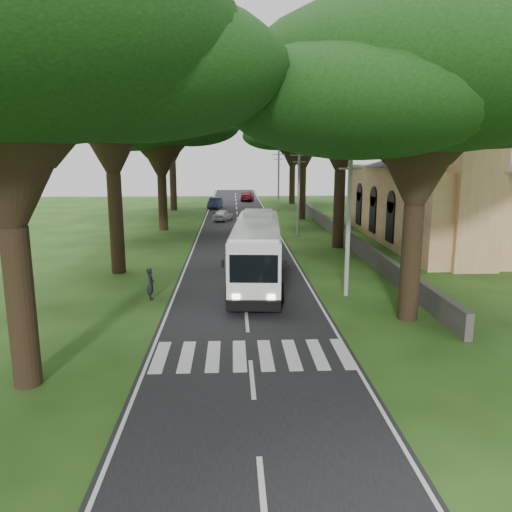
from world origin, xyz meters
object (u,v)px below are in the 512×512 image
church (452,186)px  pedestrian (151,284)px  pole_near (349,219)px  distant_car_b (215,203)px  pole_far (279,179)px  distant_car_a (223,215)px  pole_mid (299,191)px  distant_car_c (247,196)px  coach_bus (257,251)px

church → pedestrian: (-22.81, -15.84, -4.06)m
church → pole_near: 19.88m
pole_near → distant_car_b: 44.76m
church → pole_far: size_ratio=3.00×
pole_far → distant_car_a: 12.25m
pole_mid → pedestrian: bearing=-117.2°
distant_car_b → distant_car_c: distant_car_c is taller
pole_near → distant_car_c: 55.14m
church → coach_bus: 21.45m
pole_near → distant_car_c: bearing=93.8°
pole_mid → distant_car_c: (-3.65, 34.91, -3.41)m
distant_car_a → pedestrian: 31.16m
church → distant_car_a: size_ratio=6.35×
church → pole_far: 27.41m
distant_car_c → pedestrian: 55.62m
pole_near → pedestrian: size_ratio=4.73×
church → pole_mid: (-12.36, 4.45, -0.73)m
church → pole_far: (-12.36, 24.45, -0.73)m
pole_mid → pedestrian: (-10.44, -20.29, -3.33)m
coach_bus → distant_car_a: bearing=99.3°
pole_near → coach_bus: size_ratio=0.64×
distant_car_b → distant_car_a: bearing=-78.0°
pole_mid → distant_car_c: pole_mid is taller
distant_car_c → distant_car_b: bearing=70.2°
church → distant_car_c: church is taller
distant_car_a → distant_car_c: size_ratio=0.74×
pole_mid → coach_bus: 17.89m
pole_near → pole_mid: size_ratio=1.00×
pedestrian → pole_near: bearing=-94.2°
church → pedestrian: size_ratio=14.18×
coach_bus → distant_car_a: size_ratio=3.33×
pole_far → coach_bus: size_ratio=0.64×
pole_far → pole_near: bearing=-90.0°
pole_near → pedestrian: pole_near is taller
church → pole_near: church is taller
coach_bus → distant_car_c: 52.05m
distant_car_b → pedestrian: (-1.94, -44.11, 0.08)m
church → distant_car_a: bearing=142.2°
coach_bus → distant_car_c: size_ratio=2.45×
pole_near → pedestrian: bearing=-178.4°
church → distant_car_c: 42.70m
pole_mid → pole_far: 20.00m
coach_bus → distant_car_a: (-2.46, 27.82, -1.30)m
church → coach_bus: size_ratio=1.91×
distant_car_c → pedestrian: (-6.79, -55.20, 0.07)m
pole_near → coach_bus: pole_near is taller
coach_bus → church: bearing=40.8°
pole_far → distant_car_a: pole_far is taller
pole_near → distant_car_c: (-3.65, 54.91, -3.41)m
pole_far → distant_car_b: 9.92m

